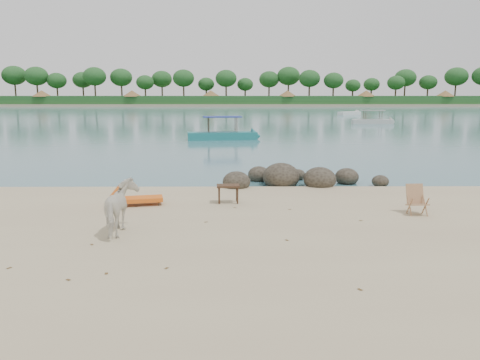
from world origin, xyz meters
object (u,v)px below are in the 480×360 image
object	(u,v)px
lounge_chair	(139,197)
boat_near	(222,120)
deck_chair	(418,201)
cow	(122,209)
side_table	(228,195)
boulders	(293,179)

from	to	relation	value
lounge_chair	boat_near	bearing A→B (deg)	72.87
lounge_chair	deck_chair	bearing A→B (deg)	-20.99
lounge_chair	boat_near	size ratio (longest dim) A/B	0.30
deck_chair	boat_near	size ratio (longest dim) A/B	0.14
deck_chair	boat_near	xyz separation A→B (m)	(-6.13, 23.25, 1.03)
cow	side_table	world-z (taller)	cow
boulders	deck_chair	distance (m)	5.61
deck_chair	boat_near	distance (m)	24.06
cow	deck_chair	xyz separation A→B (m)	(7.81, 1.71, -0.22)
lounge_chair	boulders	bearing A→B (deg)	22.67
cow	side_table	xyz separation A→B (m)	(2.51, 3.22, -0.36)
deck_chair	boat_near	bearing A→B (deg)	101.87
side_table	cow	bearing A→B (deg)	-130.91
side_table	boat_near	distance (m)	21.79
boulders	side_table	world-z (taller)	boulders
boat_near	cow	bearing A→B (deg)	-100.84
boulders	cow	distance (m)	8.15
deck_chair	cow	bearing A→B (deg)	-170.55
boulders	deck_chair	bearing A→B (deg)	-58.67
boat_near	deck_chair	bearing A→B (deg)	-82.20
side_table	lounge_chair	distance (m)	2.72
side_table	lounge_chair	xyz separation A→B (m)	(-2.71, -0.27, -0.01)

